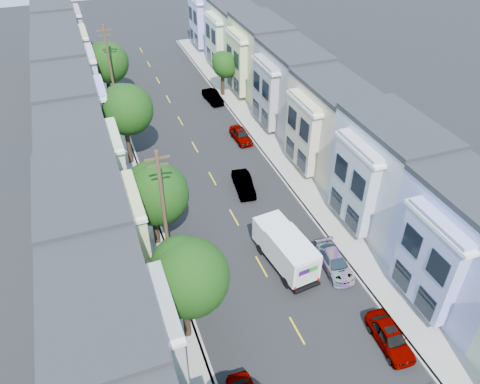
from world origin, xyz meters
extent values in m
plane|color=black|center=(0.00, 0.00, 0.00)|extent=(160.00, 160.00, 0.00)
cube|color=black|center=(0.00, 15.00, 0.01)|extent=(12.00, 70.00, 0.02)
cube|color=gray|center=(-6.05, 15.00, 0.07)|extent=(0.30, 70.00, 0.15)
cube|color=gray|center=(6.05, 15.00, 0.07)|extent=(0.30, 70.00, 0.15)
cube|color=gray|center=(-7.35, 15.00, 0.07)|extent=(2.60, 70.00, 0.15)
cube|color=gray|center=(7.35, 15.00, 0.07)|extent=(2.60, 70.00, 0.15)
cube|color=gold|center=(0.00, 15.00, 0.00)|extent=(0.12, 70.00, 0.01)
cube|color=beige|center=(-11.15, 15.00, 0.00)|extent=(5.00, 70.00, 8.50)
cube|color=beige|center=(11.15, 15.00, 0.00)|extent=(5.00, 70.00, 8.50)
cylinder|color=black|center=(-6.60, -3.94, 1.75)|extent=(0.44, 0.44, 3.50)
sphere|color=#194310|center=(-6.30, -3.94, 5.15)|extent=(4.70, 4.70, 4.70)
cylinder|color=black|center=(-6.60, 5.15, 1.50)|extent=(0.44, 0.44, 3.00)
sphere|color=#194310|center=(-6.30, 5.15, 4.65)|extent=(4.70, 4.70, 4.70)
cylinder|color=black|center=(-6.60, 17.29, 1.99)|extent=(0.44, 0.44, 3.99)
sphere|color=#194310|center=(-6.30, 17.29, 5.63)|extent=(4.70, 4.70, 4.70)
cylinder|color=black|center=(-6.60, 31.69, 1.59)|extent=(0.44, 0.44, 3.18)
sphere|color=#194310|center=(-6.30, 31.69, 4.83)|extent=(4.70, 4.70, 4.70)
cylinder|color=black|center=(6.60, 28.71, 1.38)|extent=(0.44, 0.44, 2.77)
sphere|color=#194310|center=(6.90, 28.71, 3.85)|extent=(3.10, 3.10, 3.10)
cylinder|color=#42301E|center=(-6.30, 2.00, 5.00)|extent=(0.26, 0.26, 10.00)
cube|color=#42301E|center=(-6.30, 2.00, 9.60)|extent=(1.60, 0.12, 0.12)
cylinder|color=#42301E|center=(-6.30, 28.00, 5.00)|extent=(0.26, 0.26, 10.00)
cube|color=#42301E|center=(-6.30, 28.00, 9.60)|extent=(1.60, 0.12, 0.12)
cube|color=silver|center=(1.69, -1.20, 1.73)|extent=(2.23, 4.00, 2.18)
cube|color=silver|center=(1.69, 1.72, 1.65)|extent=(2.23, 1.86, 2.01)
cube|color=black|center=(1.69, -0.37, 0.53)|extent=(2.05, 5.74, 0.22)
cube|color=#2D0A51|center=(1.36, -3.20, 2.00)|extent=(0.84, 0.04, 0.41)
cube|color=#198C1E|center=(2.11, -3.20, 2.00)|extent=(0.65, 0.04, 0.41)
cylinder|color=black|center=(0.69, -2.30, 0.42)|extent=(0.26, 0.84, 0.84)
cylinder|color=black|center=(2.69, -2.30, 0.42)|extent=(0.26, 0.84, 0.84)
cylinder|color=black|center=(0.69, 1.45, 0.42)|extent=(0.26, 0.84, 0.84)
cylinder|color=black|center=(2.69, 1.45, 0.42)|extent=(0.26, 0.84, 0.84)
imported|color=black|center=(2.10, 9.35, 0.66)|extent=(1.88, 4.12, 1.33)
imported|color=#AEAEAE|center=(-4.90, 1.23, 0.65)|extent=(2.07, 4.43, 1.30)
imported|color=#5E1613|center=(-4.90, 11.26, 0.70)|extent=(2.04, 4.44, 1.40)
imported|color=#4D525B|center=(4.90, -8.82, 0.68)|extent=(1.81, 4.24, 1.35)
imported|color=silver|center=(4.90, -1.99, 0.61)|extent=(2.02, 4.19, 1.22)
imported|color=black|center=(4.90, 17.65, 0.64)|extent=(1.63, 3.98, 1.28)
imported|color=black|center=(4.90, 27.43, 0.64)|extent=(1.69, 3.97, 1.29)
camera|label=1|loc=(-9.82, -22.23, 24.90)|focal=35.00mm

